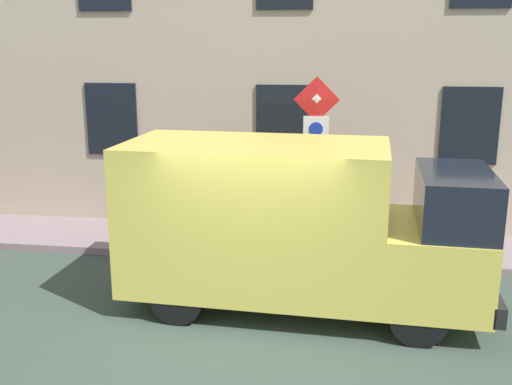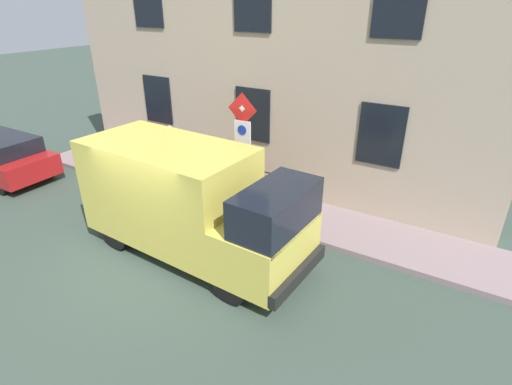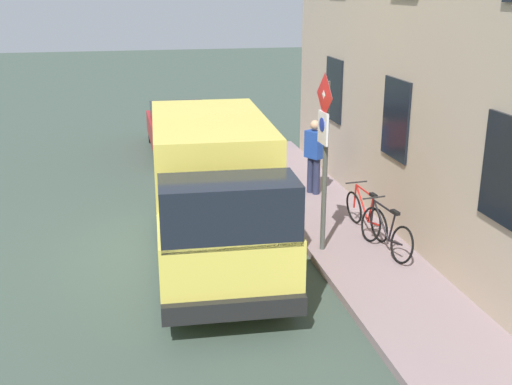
# 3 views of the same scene
# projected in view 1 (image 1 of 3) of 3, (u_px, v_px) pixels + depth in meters

# --- Properties ---
(ground_plane) EXTENTS (80.00, 80.00, 0.00)m
(ground_plane) POSITION_uv_depth(u_px,v_px,m) (251.00, 325.00, 8.53)
(ground_plane) COLOR #3A493F
(sidewalk_slab) EXTENTS (1.88, 15.16, 0.14)m
(sidewalk_slab) POSITION_uv_depth(u_px,v_px,m) (277.00, 244.00, 11.74)
(sidewalk_slab) COLOR gray
(sidewalk_slab) RESTS_ON ground_plane
(building_facade) EXTENTS (0.75, 13.16, 7.31)m
(building_facade) POSITION_uv_depth(u_px,v_px,m) (286.00, 55.00, 12.10)
(building_facade) COLOR #BBA68E
(building_facade) RESTS_ON ground_plane
(sign_post_stacked) EXTENTS (0.15, 0.56, 3.09)m
(sign_post_stacked) POSITION_uv_depth(u_px,v_px,m) (316.00, 142.00, 10.41)
(sign_post_stacked) COLOR #474C47
(sign_post_stacked) RESTS_ON sidewalk_slab
(delivery_van) EXTENTS (2.25, 5.42, 2.50)m
(delivery_van) POSITION_uv_depth(u_px,v_px,m) (296.00, 222.00, 8.82)
(delivery_van) COLOR #E3CF52
(delivery_van) RESTS_ON ground_plane
(bicycle_black) EXTENTS (0.50, 1.72, 0.89)m
(bicycle_black) POSITION_uv_depth(u_px,v_px,m) (333.00, 219.00, 11.86)
(bicycle_black) COLOR black
(bicycle_black) RESTS_ON sidewalk_slab
(bicycle_red) EXTENTS (0.46, 1.71, 0.89)m
(bicycle_red) POSITION_uv_depth(u_px,v_px,m) (284.00, 217.00, 11.99)
(bicycle_red) COLOR black
(bicycle_red) RESTS_ON sidewalk_slab
(pedestrian) EXTENTS (0.43, 0.48, 1.72)m
(pedestrian) POSITION_uv_depth(u_px,v_px,m) (156.00, 189.00, 11.94)
(pedestrian) COLOR #262B47
(pedestrian) RESTS_ON sidewalk_slab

